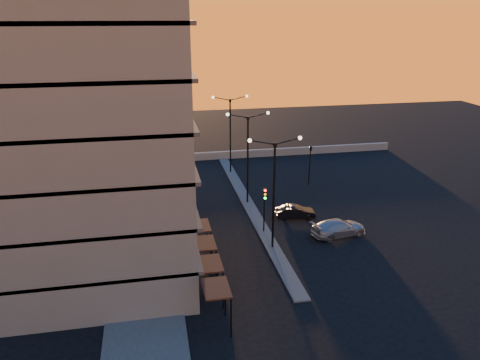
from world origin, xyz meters
name	(u,v)px	position (x,y,z in m)	size (l,w,h in m)	color
ground	(272,248)	(0.00, 0.00, 0.00)	(120.00, 120.00, 0.00)	black
sidewalk_west	(144,237)	(-10.50, 4.00, 0.06)	(5.00, 40.00, 0.12)	#494846
median	(247,202)	(0.00, 10.00, 0.06)	(1.20, 36.00, 0.12)	#494846
parapet	(237,154)	(2.00, 26.00, 0.50)	(44.00, 0.50, 1.00)	slate
building	(82,113)	(-14.00, 0.03, 11.91)	(14.35, 17.08, 25.00)	slate
streetlamp_near	(274,185)	(0.00, 0.00, 5.59)	(4.32, 0.32, 9.51)	black
streetlamp_mid	(248,151)	(0.00, 10.00, 5.59)	(4.32, 0.32, 9.51)	black
streetlamp_far	(230,128)	(0.00, 20.00, 5.59)	(4.32, 0.32, 9.51)	black
traffic_light_main	(265,203)	(0.00, 2.87, 2.89)	(0.28, 0.44, 4.25)	black
signal_east_a	(309,169)	(8.00, 14.00, 1.93)	(0.13, 0.16, 3.60)	black
signal_east_b	(311,149)	(9.50, 18.00, 3.10)	(0.42, 1.99, 3.60)	black
car_hatchback	(198,265)	(-6.50, -2.69, 0.63)	(1.49, 3.71, 1.27)	#B0B1B8
car_sedan	(295,212)	(3.71, 5.45, 0.62)	(1.31, 3.75, 1.24)	black
car_wagon	(339,228)	(6.32, 1.15, 0.72)	(2.02, 4.97, 1.44)	#A7A9AF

